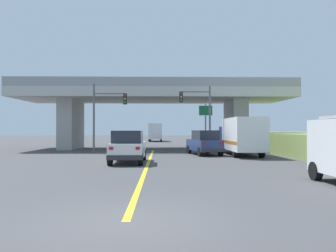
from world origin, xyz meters
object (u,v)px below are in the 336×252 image
Objects in this scene: box_truck at (241,136)px; traffic_signal_nearside at (200,110)px; semi_truck_distant at (155,132)px; suv_lead at (128,147)px; highway_sign at (206,117)px; suv_crossing at (204,143)px; traffic_signal_farside at (104,110)px.

traffic_signal_nearside reaches higher than box_truck.
traffic_signal_nearside is at bearing -81.42° from semi_truck_distant.
suv_lead is 0.96× the size of highway_sign.
suv_crossing is at bearing 170.77° from box_truck.
traffic_signal_farside is at bearing 109.29° from suv_lead.
highway_sign is at bearing 74.60° from traffic_signal_nearside.
traffic_signal_nearside is 0.98× the size of traffic_signal_farside.
suv_lead is at bearing -91.62° from semi_truck_distant.
highway_sign is (-2.07, 6.03, 1.75)m from box_truck.
highway_sign reaches higher than semi_truck_distant.
highway_sign is at bearing 20.54° from traffic_signal_farside.
suv_crossing is 3.43m from traffic_signal_nearside.
semi_truck_distant is at bearing 87.27° from suv_crossing.
semi_truck_distant is (1.06, 37.65, 0.63)m from suv_lead.
traffic_signal_farside is at bearing -97.73° from semi_truck_distant.
highway_sign is 26.41m from semi_truck_distant.
traffic_signal_nearside is at bearing -0.46° from traffic_signal_farside.
box_truck is at bearing 34.24° from suv_lead.
box_truck is 32.70m from semi_truck_distant.
traffic_signal_nearside is 1.28× the size of highway_sign.
semi_truck_distant is at bearing 101.87° from highway_sign.
traffic_signal_nearside is 3.75m from highway_sign.
suv_crossing is 6.09m from highway_sign.
suv_crossing is 0.98× the size of highway_sign.
semi_truck_distant reaches higher than suv_crossing.
suv_crossing is 31.69m from semi_truck_distant.
suv_crossing is at bearing -98.80° from highway_sign.
box_truck is at bearing -38.59° from traffic_signal_nearside.
suv_crossing is 9.21m from traffic_signal_farside.
semi_truck_distant reaches higher than suv_lead.
suv_lead is 0.98× the size of suv_crossing.
semi_truck_distant is (3.98, 29.31, -2.16)m from traffic_signal_farside.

